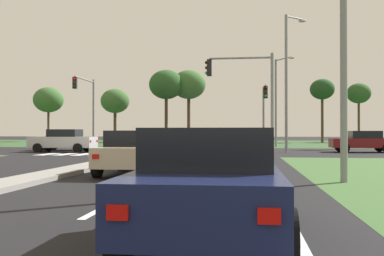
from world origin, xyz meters
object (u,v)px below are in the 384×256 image
at_px(traffic_signal_far_right, 264,105).
at_px(car_silver_seventh, 63,140).
at_px(traffic_signal_far_left, 87,100).
at_px(car_beige_eighth, 136,152).
at_px(car_navy_second, 212,181).
at_px(treeline_third, 166,85).
at_px(car_black_fifth, 65,140).
at_px(treeline_sixth, 359,94).
at_px(car_white_third, 180,137).
at_px(treeline_second, 115,101).
at_px(treeline_fourth, 189,85).
at_px(car_maroon_sixth, 363,141).
at_px(traffic_signal_near_right, 248,87).
at_px(car_grey_near, 186,136).
at_px(street_lamp_third, 277,97).
at_px(pedestrian_at_median, 181,134).
at_px(street_lamp_second, 288,76).
at_px(treeline_fifth, 322,90).
at_px(treeline_near, 48,100).
at_px(car_blue_fourth, 162,140).

bearing_deg(traffic_signal_far_right, car_silver_seventh, -154.14).
height_order(car_silver_seventh, traffic_signal_far_left, traffic_signal_far_left).
bearing_deg(car_beige_eighth, car_navy_second, -69.24).
height_order(car_navy_second, treeline_third, treeline_third).
height_order(car_black_fifth, treeline_sixth, treeline_sixth).
height_order(car_white_third, treeline_third, treeline_third).
relative_size(car_navy_second, treeline_second, 0.56).
height_order(car_black_fifth, treeline_fourth, treeline_fourth).
bearing_deg(treeline_fourth, car_beige_eighth, -84.60).
bearing_deg(car_maroon_sixth, traffic_signal_near_right, 130.33).
height_order(car_grey_near, traffic_signal_far_left, traffic_signal_far_left).
distance_m(car_maroon_sixth, street_lamp_third, 12.00).
bearing_deg(treeline_third, traffic_signal_far_right, -62.93).
bearing_deg(pedestrian_at_median, car_navy_second, 165.92).
relative_size(car_silver_seventh, street_lamp_second, 0.48).
relative_size(car_beige_eighth, treeline_fourth, 0.41).
bearing_deg(car_white_third, treeline_third, -65.82).
relative_size(traffic_signal_far_right, treeline_fifth, 0.61).
height_order(street_lamp_second, treeline_fifth, street_lamp_second).
bearing_deg(treeline_sixth, street_lamp_second, -111.27).
height_order(car_grey_near, treeline_third, treeline_third).
xyz_separation_m(street_lamp_third, treeline_fourth, (-11.23, 21.33, 3.51)).
bearing_deg(street_lamp_second, car_beige_eighth, -111.34).
xyz_separation_m(car_black_fifth, car_maroon_sixth, (22.10, -0.73, -0.04)).
relative_size(traffic_signal_far_left, street_lamp_second, 0.64).
distance_m(pedestrian_at_median, treeline_fourth, 23.99).
bearing_deg(car_beige_eighth, car_grey_near, 95.67).
distance_m(car_silver_seventh, traffic_signal_far_right, 16.19).
bearing_deg(traffic_signal_far_left, car_beige_eighth, -65.84).
distance_m(car_white_third, treeline_second, 15.83).
distance_m(street_lamp_second, treeline_fourth, 34.19).
xyz_separation_m(street_lamp_second, treeline_third, (-14.22, 30.62, 2.79)).
distance_m(car_navy_second, car_maroon_sixth, 27.52).
bearing_deg(traffic_signal_far_right, treeline_third, 117.07).
xyz_separation_m(car_silver_seventh, treeline_second, (-6.88, 35.01, 5.23)).
bearing_deg(treeline_near, car_navy_second, -63.06).
xyz_separation_m(car_navy_second, pedestrian_at_median, (-5.65, 34.73, 0.44)).
height_order(traffic_signal_far_right, pedestrian_at_median, traffic_signal_far_right).
xyz_separation_m(car_maroon_sixth, traffic_signal_far_left, (-21.84, 4.80, 3.45)).
bearing_deg(treeline_fifth, car_navy_second, -100.81).
relative_size(car_navy_second, treeline_fifth, 0.52).
height_order(car_silver_seventh, treeline_second, treeline_second).
bearing_deg(treeline_near, car_maroon_sixth, -39.51).
height_order(street_lamp_third, treeline_fifth, treeline_fifth).
height_order(car_beige_eighth, treeline_fifth, treeline_fifth).
height_order(traffic_signal_far_right, treeline_third, treeline_third).
xyz_separation_m(car_silver_seventh, treeline_fourth, (4.55, 33.58, 7.39)).
xyz_separation_m(pedestrian_at_median, treeline_fifth, (16.29, 20.99, 5.91)).
relative_size(car_grey_near, car_blue_fourth, 1.04).
xyz_separation_m(car_grey_near, treeline_sixth, (23.76, 2.53, 5.88)).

